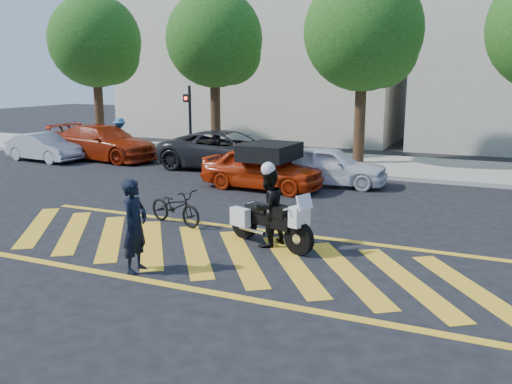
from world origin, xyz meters
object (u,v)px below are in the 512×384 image
at_px(officer_bike, 135,226).
at_px(bicycle, 175,207).
at_px(red_convertible, 262,168).
at_px(parked_mid_right, 329,166).
at_px(parked_mid_left, 228,150).
at_px(parked_far_left, 44,147).
at_px(parked_left, 104,143).
at_px(officer_moto, 268,208).
at_px(police_motorcycle, 269,221).

xyz_separation_m(officer_bike, bicycle, (-1.10, 3.11, -0.44)).
bearing_deg(red_convertible, parked_mid_right, -47.08).
bearing_deg(parked_mid_left, bicycle, -164.16).
relative_size(officer_bike, parked_mid_right, 0.46).
relative_size(parked_far_left, parked_mid_left, 0.66).
bearing_deg(parked_mid_right, parked_far_left, 85.97).
height_order(officer_bike, parked_far_left, officer_bike).
height_order(officer_bike, bicycle, officer_bike).
bearing_deg(red_convertible, parked_far_left, 84.93).
xyz_separation_m(bicycle, parked_far_left, (-10.57, 6.31, 0.15)).
xyz_separation_m(bicycle, parked_mid_right, (2.06, 6.25, 0.21)).
xyz_separation_m(parked_far_left, parked_left, (2.12, 1.35, 0.16)).
bearing_deg(officer_moto, officer_bike, -12.88).
bearing_deg(red_convertible, officer_moto, -152.35).
bearing_deg(parked_mid_right, parked_left, 78.63).
relative_size(officer_bike, red_convertible, 0.44).
xyz_separation_m(officer_bike, parked_left, (-9.55, 10.76, -0.13)).
bearing_deg(parked_mid_left, officer_bike, -163.56).
xyz_separation_m(red_convertible, parked_mid_right, (1.79, 1.49, -0.02)).
xyz_separation_m(red_convertible, parked_far_left, (-10.84, 1.55, -0.09)).
bearing_deg(officer_moto, red_convertible, -134.31).
bearing_deg(officer_bike, bicycle, 13.90).
bearing_deg(parked_mid_right, police_motorcycle, -177.88).
height_order(officer_bike, officer_moto, officer_bike).
bearing_deg(police_motorcycle, parked_left, 164.59).
xyz_separation_m(officer_moto, parked_far_left, (-13.32, 6.97, -0.25)).
height_order(parked_far_left, parked_mid_right, parked_mid_right).
xyz_separation_m(police_motorcycle, parked_far_left, (-13.34, 6.96, 0.03)).
relative_size(red_convertible, parked_left, 0.77).
relative_size(red_convertible, parked_mid_right, 1.04).
bearing_deg(police_motorcycle, red_convertible, 135.90).
distance_m(police_motorcycle, parked_mid_right, 6.94).
xyz_separation_m(officer_bike, officer_moto, (1.65, 2.45, -0.04)).
bearing_deg(parked_far_left, red_convertible, -92.00).
distance_m(police_motorcycle, parked_left, 13.95).
xyz_separation_m(red_convertible, parked_mid_left, (-2.68, 2.89, 0.07)).
bearing_deg(parked_far_left, parked_mid_left, -74.51).
distance_m(bicycle, police_motorcycle, 2.85).
relative_size(officer_moto, parked_left, 0.33).
distance_m(officer_moto, parked_mid_left, 9.78).
relative_size(officer_moto, parked_mid_right, 0.44).
bearing_deg(parked_left, officer_bike, -132.99).
height_order(parked_left, parked_mid_left, parked_mid_left).
relative_size(officer_moto, parked_far_left, 0.47).
distance_m(police_motorcycle, parked_mid_left, 9.78).
distance_m(red_convertible, parked_mid_right, 2.33).
bearing_deg(bicycle, officer_bike, -144.65).
relative_size(red_convertible, parked_far_left, 1.11).
height_order(officer_bike, red_convertible, officer_bike).
bearing_deg(parked_far_left, officer_bike, -122.76).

